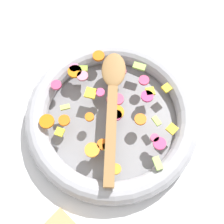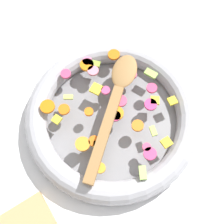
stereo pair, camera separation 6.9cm
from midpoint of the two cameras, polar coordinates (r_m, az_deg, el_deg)
name	(u,v)px [view 1 (the left image)]	position (r m, az deg, el deg)	size (l,w,h in m)	color
ground_plane	(112,121)	(0.73, -2.67, -1.89)	(4.00, 4.00, 0.00)	silver
skillet	(112,117)	(0.71, -2.74, -1.22)	(0.40, 0.40, 0.05)	slate
chopped_vegetables	(108,105)	(0.69, -3.65, 0.91)	(0.28, 0.32, 0.01)	orange
wooden_spoon	(112,100)	(0.68, -2.78, 1.92)	(0.26, 0.23, 0.01)	olive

